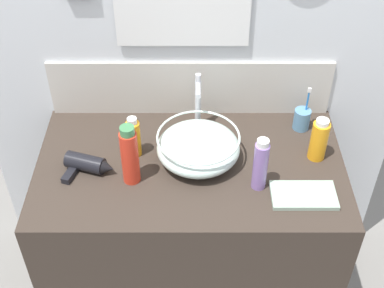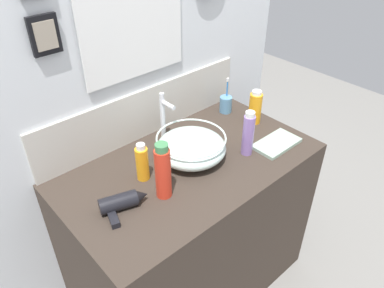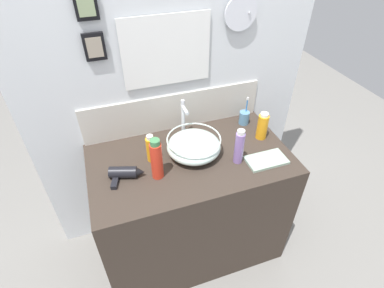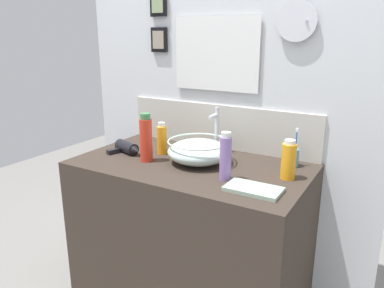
# 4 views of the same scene
# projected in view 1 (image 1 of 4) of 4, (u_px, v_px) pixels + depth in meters

# --- Properties ---
(vanity_counter) EXTENTS (1.14, 0.64, 0.84)m
(vanity_counter) POSITION_uv_depth(u_px,v_px,m) (190.00, 236.00, 2.25)
(vanity_counter) COLOR #382D26
(vanity_counter) RESTS_ON ground
(back_panel) EXTENTS (1.73, 0.10, 2.55)m
(back_panel) POSITION_uv_depth(u_px,v_px,m) (189.00, 13.00, 1.95)
(back_panel) COLOR silver
(back_panel) RESTS_ON ground
(glass_bowl_sink) EXTENTS (0.31, 0.31, 0.11)m
(glass_bowl_sink) POSITION_uv_depth(u_px,v_px,m) (198.00, 147.00, 1.96)
(glass_bowl_sink) COLOR silver
(glass_bowl_sink) RESTS_ON vanity_counter
(faucet) EXTENTS (0.02, 0.10, 0.25)m
(faucet) POSITION_uv_depth(u_px,v_px,m) (197.00, 99.00, 2.04)
(faucet) COLOR silver
(faucet) RESTS_ON vanity_counter
(hair_drier) EXTENTS (0.19, 0.14, 0.06)m
(hair_drier) POSITION_uv_depth(u_px,v_px,m) (87.00, 165.00, 1.93)
(hair_drier) COLOR black
(hair_drier) RESTS_ON vanity_counter
(toothbrush_cup) EXTENTS (0.06, 0.06, 0.19)m
(toothbrush_cup) POSITION_uv_depth(u_px,v_px,m) (301.00, 119.00, 2.10)
(toothbrush_cup) COLOR #598CB2
(toothbrush_cup) RESTS_ON vanity_counter
(lotion_bottle) EXTENTS (0.06, 0.06, 0.24)m
(lotion_bottle) POSITION_uv_depth(u_px,v_px,m) (129.00, 156.00, 1.84)
(lotion_bottle) COLOR red
(lotion_bottle) RESTS_ON vanity_counter
(soap_dispenser) EXTENTS (0.05, 0.05, 0.17)m
(soap_dispenser) POSITION_uv_depth(u_px,v_px,m) (133.00, 138.00, 1.96)
(soap_dispenser) COLOR orange
(soap_dispenser) RESTS_ON vanity_counter
(spray_bottle) EXTENTS (0.06, 0.06, 0.18)m
(spray_bottle) POSITION_uv_depth(u_px,v_px,m) (318.00, 140.00, 1.95)
(spray_bottle) COLOR orange
(spray_bottle) RESTS_ON vanity_counter
(shampoo_bottle) EXTENTS (0.05, 0.05, 0.21)m
(shampoo_bottle) POSITION_uv_depth(u_px,v_px,m) (260.00, 165.00, 1.82)
(shampoo_bottle) COLOR #8C6BB2
(shampoo_bottle) RESTS_ON vanity_counter
(hand_towel) EXTENTS (0.23, 0.13, 0.02)m
(hand_towel) POSITION_uv_depth(u_px,v_px,m) (303.00, 195.00, 1.85)
(hand_towel) COLOR #99B29E
(hand_towel) RESTS_ON vanity_counter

